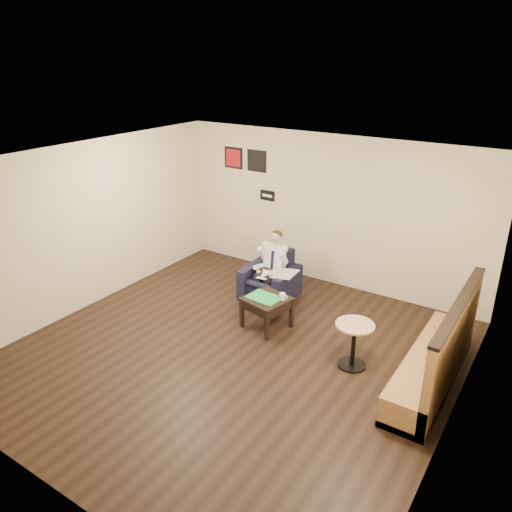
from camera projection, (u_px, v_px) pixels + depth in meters
The scene contains 19 objects.
ground at pixel (234, 353), 7.34m from camera, with size 6.00×6.00×0.00m, color black.
wall_back at pixel (328, 211), 9.13m from camera, with size 6.00×0.02×2.80m, color #EFE6C4.
wall_front at pixel (37, 378), 4.49m from camera, with size 6.00×0.02×2.80m, color #EFE6C4.
wall_left at pixel (86, 227), 8.33m from camera, with size 0.02×6.00×2.80m, color #EFE6C4.
wall_right at pixel (461, 328), 5.29m from camera, with size 0.02×6.00×2.80m, color #EFE6C4.
ceiling at pixel (230, 164), 6.27m from camera, with size 6.00×6.00×0.02m, color white.
seating_sign at pixel (267, 196), 9.73m from camera, with size 0.32×0.02×0.20m, color black.
art_print_left at pixel (234, 158), 9.89m from camera, with size 0.42×0.03×0.42m, color #B41619.
art_print_right at pixel (257, 161), 9.61m from camera, with size 0.42×0.03×0.42m, color black.
armchair at pixel (270, 275), 8.86m from camera, with size 0.87×0.87×0.84m, color black.
seated_man at pixel (267, 270), 8.72m from camera, with size 0.55×0.82×1.15m, color silver, non-canonical shape.
lap_papers at pixel (264, 275), 8.67m from camera, with size 0.19×0.27×0.01m, color white.
newspaper at pixel (285, 274), 8.57m from camera, with size 0.37×0.46×0.01m, color silver.
side_table at pixel (267, 312), 7.95m from camera, with size 0.63×0.63×0.52m, color black.
green_folder at pixel (264, 297), 7.86m from camera, with size 0.52×0.37×0.01m, color green.
coffee_mug at pixel (282, 296), 7.78m from camera, with size 0.09×0.09×0.11m, color white.
smartphone at pixel (277, 295), 7.93m from camera, with size 0.16×0.08×0.01m, color black.
banquette at pixel (435, 341), 6.48m from camera, with size 0.59×2.46×1.26m, color olive.
cafe_table at pixel (353, 345), 6.93m from camera, with size 0.54×0.54×0.67m, color tan.
Camera 1 is at (3.69, -5.04, 4.14)m, focal length 35.00 mm.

